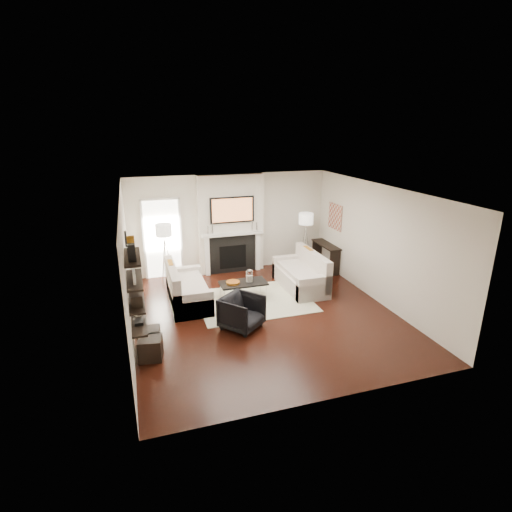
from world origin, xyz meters
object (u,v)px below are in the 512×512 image
object	(u,v)px
loveseat_left_base	(189,295)
lamp_left_shade	(164,230)
coffee_table	(243,283)
lamp_right_shade	(306,219)
armchair	(242,311)
ottoman_near	(149,339)
loveseat_right_base	(300,280)

from	to	relation	value
loveseat_left_base	lamp_left_shade	world-z (taller)	lamp_left_shade
coffee_table	lamp_right_shade	world-z (taller)	lamp_right_shade
coffee_table	loveseat_left_base	bearing A→B (deg)	173.02
lamp_right_shade	armchair	bearing A→B (deg)	-132.70
loveseat_left_base	lamp_right_shade	xyz separation A→B (m)	(3.54, 1.39, 1.24)
ottoman_near	loveseat_left_base	bearing A→B (deg)	61.19
loveseat_right_base	ottoman_near	xyz separation A→B (m)	(-3.80, -1.84, -0.01)
coffee_table	armchair	distance (m)	1.42
loveseat_left_base	coffee_table	xyz separation A→B (m)	(1.27, -0.16, 0.19)
coffee_table	lamp_left_shade	world-z (taller)	lamp_left_shade
lamp_left_shade	lamp_right_shade	bearing A→B (deg)	1.11
loveseat_left_base	loveseat_right_base	size ratio (longest dim) A/B	1.00
loveseat_left_base	lamp_left_shade	size ratio (longest dim) A/B	4.50
coffee_table	ottoman_near	size ratio (longest dim) A/B	2.75
armchair	lamp_right_shade	distance (m)	4.09
coffee_table	ottoman_near	world-z (taller)	coffee_table
loveseat_left_base	armchair	distance (m)	1.75
loveseat_left_base	ottoman_near	distance (m)	2.04
ottoman_near	armchair	bearing A→B (deg)	8.33
loveseat_right_base	coffee_table	world-z (taller)	same
loveseat_right_base	lamp_right_shade	world-z (taller)	lamp_right_shade
coffee_table	lamp_right_shade	distance (m)	2.94
armchair	lamp_left_shade	size ratio (longest dim) A/B	1.88
lamp_left_shade	coffee_table	bearing A→B (deg)	-41.93
loveseat_left_base	coffee_table	distance (m)	1.30
loveseat_right_base	lamp_left_shade	xyz separation A→B (m)	(-3.18, 1.25, 1.24)
loveseat_left_base	armchair	bearing A→B (deg)	-60.38
lamp_left_shade	ottoman_near	xyz separation A→B (m)	(-0.62, -3.10, -1.25)
loveseat_left_base	armchair	world-z (taller)	armchair
coffee_table	ottoman_near	bearing A→B (deg)	-144.18
lamp_left_shade	ottoman_near	size ratio (longest dim) A/B	1.00
lamp_right_shade	ottoman_near	xyz separation A→B (m)	(-4.52, -3.17, -1.25)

